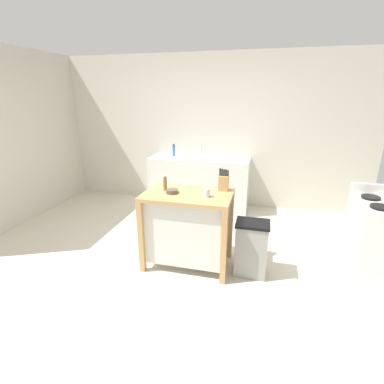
% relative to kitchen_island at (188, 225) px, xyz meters
% --- Properties ---
extents(ground_plane, '(6.45, 6.45, 0.00)m').
position_rel_kitchen_island_xyz_m(ground_plane, '(-0.15, -0.08, -0.50)').
color(ground_plane, beige).
rests_on(ground_plane, ground).
extents(wall_back, '(5.45, 0.10, 2.60)m').
position_rel_kitchen_island_xyz_m(wall_back, '(-0.15, 2.18, 0.80)').
color(wall_back, beige).
rests_on(wall_back, ground).
extents(wall_left, '(0.10, 2.86, 2.60)m').
position_rel_kitchen_island_xyz_m(wall_left, '(-2.88, 0.75, 0.80)').
color(wall_left, beige).
rests_on(wall_left, ground).
extents(kitchen_island, '(0.98, 0.61, 0.89)m').
position_rel_kitchen_island_xyz_m(kitchen_island, '(0.00, 0.00, 0.00)').
color(kitchen_island, tan).
rests_on(kitchen_island, ground).
extents(knife_block, '(0.11, 0.09, 0.25)m').
position_rel_kitchen_island_xyz_m(knife_block, '(0.37, 0.21, 0.48)').
color(knife_block, tan).
rests_on(knife_block, kitchen_island).
extents(bowl_ceramic_wide, '(0.14, 0.14, 0.04)m').
position_rel_kitchen_island_xyz_m(bowl_ceramic_wide, '(-0.17, -0.04, 0.41)').
color(bowl_ceramic_wide, '#564C47').
rests_on(bowl_ceramic_wide, kitchen_island).
extents(drinking_cup, '(0.07, 0.07, 0.09)m').
position_rel_kitchen_island_xyz_m(drinking_cup, '(0.23, -0.06, 0.43)').
color(drinking_cup, silver).
rests_on(drinking_cup, kitchen_island).
extents(pepper_grinder, '(0.04, 0.04, 0.18)m').
position_rel_kitchen_island_xyz_m(pepper_grinder, '(-0.27, 0.04, 0.48)').
color(pepper_grinder, olive).
rests_on(pepper_grinder, kitchen_island).
extents(trash_bin, '(0.36, 0.28, 0.63)m').
position_rel_kitchen_island_xyz_m(trash_bin, '(0.73, -0.02, -0.18)').
color(trash_bin, gray).
rests_on(trash_bin, ground).
extents(sink_counter, '(1.71, 0.60, 0.90)m').
position_rel_kitchen_island_xyz_m(sink_counter, '(-0.28, 1.83, -0.04)').
color(sink_counter, silver).
rests_on(sink_counter, ground).
extents(sink_faucet, '(0.02, 0.02, 0.22)m').
position_rel_kitchen_island_xyz_m(sink_faucet, '(-0.28, 1.97, 0.51)').
color(sink_faucet, '#B7BCC1').
rests_on(sink_faucet, sink_counter).
extents(bottle_hand_soap, '(0.05, 0.05, 0.21)m').
position_rel_kitchen_island_xyz_m(bottle_hand_soap, '(-0.75, 1.86, 0.50)').
color(bottle_hand_soap, blue).
rests_on(bottle_hand_soap, sink_counter).
extents(stove, '(0.60, 0.60, 1.02)m').
position_rel_kitchen_island_xyz_m(stove, '(2.03, 0.13, -0.04)').
color(stove, white).
rests_on(stove, ground).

